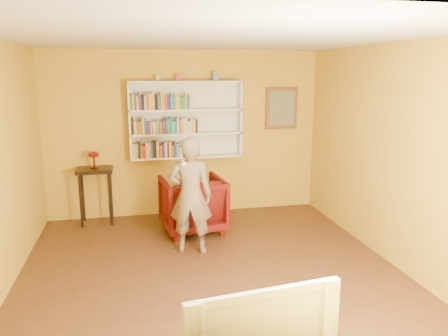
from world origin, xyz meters
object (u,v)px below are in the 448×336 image
(ruby_lustre, at_px, (94,156))
(television, at_px, (258,325))
(person, at_px, (190,196))
(console_table, at_px, (95,178))
(bookshelf, at_px, (185,120))
(armchair, at_px, (193,204))

(ruby_lustre, height_order, television, ruby_lustre)
(ruby_lustre, relative_size, person, 0.17)
(console_table, distance_m, television, 4.69)
(bookshelf, bearing_deg, television, -91.63)
(ruby_lustre, height_order, armchair, ruby_lustre)
(ruby_lustre, distance_m, armchair, 1.71)
(bookshelf, xyz_separation_m, ruby_lustre, (-1.45, -0.16, -0.51))
(person, distance_m, television, 3.05)
(console_table, height_order, television, television)
(armchair, bearing_deg, television, 82.10)
(ruby_lustre, relative_size, armchair, 0.29)
(bookshelf, xyz_separation_m, person, (-0.15, -1.61, -0.82))
(ruby_lustre, relative_size, television, 0.26)
(bookshelf, distance_m, television, 4.73)
(bookshelf, distance_m, console_table, 1.69)
(console_table, height_order, ruby_lustre, ruby_lustre)
(bookshelf, relative_size, console_table, 2.02)
(ruby_lustre, bearing_deg, person, -47.97)
(armchair, relative_size, person, 0.59)
(console_table, bearing_deg, television, -73.66)
(person, bearing_deg, armchair, -84.78)
(bookshelf, relative_size, person, 1.16)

